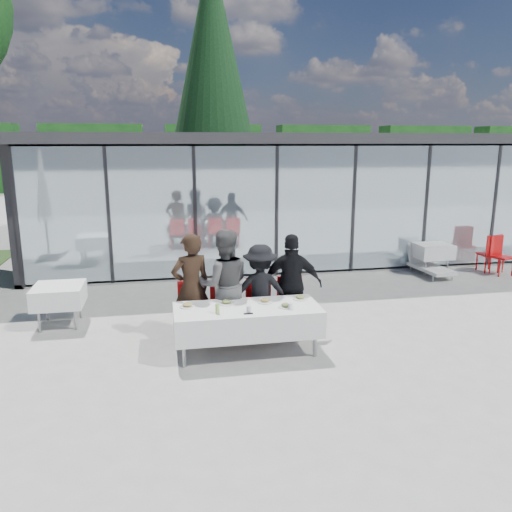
{
  "coord_description": "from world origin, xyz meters",
  "views": [
    {
      "loc": [
        -1.67,
        -7.57,
        3.24
      ],
      "look_at": [
        -0.0,
        1.2,
        1.2
      ],
      "focal_mm": 35.0,
      "sensor_mm": 36.0,
      "label": 1
    }
  ],
  "objects_px": {
    "diner_chair_a": "(192,308)",
    "plate_a": "(187,305)",
    "plate_b": "(227,302)",
    "conifer_tree": "(213,70)",
    "juice_bottle": "(217,309)",
    "spare_table_left": "(59,296)",
    "dining_table": "(247,320)",
    "folded_eyeglasses": "(248,314)",
    "lounger": "(427,264)",
    "plate_extra": "(286,306)",
    "diner_a": "(191,288)",
    "spare_chair_b": "(491,252)",
    "spare_table_right": "(431,250)",
    "plate_d": "(300,298)",
    "diner_c": "(260,291)",
    "diner_d": "(292,284)",
    "spare_chair_a": "(499,253)",
    "diner_chair_d": "(291,302)",
    "diner_chair_c": "(259,304)",
    "plate_c": "(265,301)",
    "diner_b": "(224,285)"
  },
  "relations": [
    {
      "from": "plate_b",
      "to": "spare_table_right",
      "type": "bearing_deg",
      "value": 33.97
    },
    {
      "from": "diner_chair_a",
      "to": "folded_eyeglasses",
      "type": "relative_size",
      "value": 6.96
    },
    {
      "from": "diner_chair_a",
      "to": "plate_extra",
      "type": "distance_m",
      "value": 1.67
    },
    {
      "from": "plate_b",
      "to": "conifer_tree",
      "type": "bearing_deg",
      "value": 84.65
    },
    {
      "from": "folded_eyeglasses",
      "to": "dining_table",
      "type": "bearing_deg",
      "value": 83.4
    },
    {
      "from": "plate_b",
      "to": "conifer_tree",
      "type": "height_order",
      "value": "conifer_tree"
    },
    {
      "from": "diner_chair_c",
      "to": "diner_c",
      "type": "bearing_deg",
      "value": -90.0
    },
    {
      "from": "diner_b",
      "to": "plate_c",
      "type": "height_order",
      "value": "diner_b"
    },
    {
      "from": "diner_chair_a",
      "to": "plate_extra",
      "type": "bearing_deg",
      "value": -31.98
    },
    {
      "from": "spare_chair_a",
      "to": "spare_chair_b",
      "type": "distance_m",
      "value": 0.2
    },
    {
      "from": "plate_b",
      "to": "dining_table",
      "type": "bearing_deg",
      "value": -34.6
    },
    {
      "from": "diner_chair_a",
      "to": "spare_table_right",
      "type": "distance_m",
      "value": 7.08
    },
    {
      "from": "diner_chair_d",
      "to": "plate_extra",
      "type": "height_order",
      "value": "diner_chair_d"
    },
    {
      "from": "plate_a",
      "to": "plate_extra",
      "type": "bearing_deg",
      "value": -11.22
    },
    {
      "from": "diner_chair_a",
      "to": "diner_a",
      "type": "bearing_deg",
      "value": -90.0
    },
    {
      "from": "folded_eyeglasses",
      "to": "spare_table_left",
      "type": "height_order",
      "value": "folded_eyeglasses"
    },
    {
      "from": "conifer_tree",
      "to": "diner_chair_c",
      "type": "bearing_deg",
      "value": -92.7
    },
    {
      "from": "plate_extra",
      "to": "plate_a",
      "type": "bearing_deg",
      "value": 168.78
    },
    {
      "from": "diner_d",
      "to": "spare_table_left",
      "type": "xyz_separation_m",
      "value": [
        -4.01,
        1.13,
        -0.32
      ]
    },
    {
      "from": "spare_chair_b",
      "to": "spare_table_right",
      "type": "bearing_deg",
      "value": 166.82
    },
    {
      "from": "plate_extra",
      "to": "folded_eyeglasses",
      "type": "height_order",
      "value": "plate_extra"
    },
    {
      "from": "dining_table",
      "to": "plate_d",
      "type": "relative_size",
      "value": 9.29
    },
    {
      "from": "diner_chair_c",
      "to": "diner_chair_d",
      "type": "relative_size",
      "value": 1.0
    },
    {
      "from": "spare_chair_b",
      "to": "lounger",
      "type": "bearing_deg",
      "value": 174.17
    },
    {
      "from": "diner_chair_d",
      "to": "plate_extra",
      "type": "distance_m",
      "value": 0.96
    },
    {
      "from": "diner_a",
      "to": "lounger",
      "type": "xyz_separation_m",
      "value": [
        6.07,
        3.21,
        -0.65
      ]
    },
    {
      "from": "dining_table",
      "to": "plate_a",
      "type": "height_order",
      "value": "plate_a"
    },
    {
      "from": "juice_bottle",
      "to": "spare_table_left",
      "type": "xyz_separation_m",
      "value": [
        -2.63,
        2.03,
        -0.27
      ]
    },
    {
      "from": "plate_b",
      "to": "conifer_tree",
      "type": "relative_size",
      "value": 0.02
    },
    {
      "from": "plate_d",
      "to": "plate_b",
      "type": "bearing_deg",
      "value": -178.97
    },
    {
      "from": "dining_table",
      "to": "folded_eyeglasses",
      "type": "xyz_separation_m",
      "value": [
        -0.04,
        -0.32,
        0.22
      ]
    },
    {
      "from": "spare_table_right",
      "to": "plate_d",
      "type": "bearing_deg",
      "value": -139.68
    },
    {
      "from": "lounger",
      "to": "conifer_tree",
      "type": "bearing_deg",
      "value": 114.61
    },
    {
      "from": "dining_table",
      "to": "spare_table_left",
      "type": "distance_m",
      "value": 3.61
    },
    {
      "from": "plate_extra",
      "to": "spare_table_right",
      "type": "height_order",
      "value": "plate_extra"
    },
    {
      "from": "diner_c",
      "to": "diner_d",
      "type": "xyz_separation_m",
      "value": [
        0.55,
        0.0,
        0.08
      ]
    },
    {
      "from": "plate_extra",
      "to": "folded_eyeglasses",
      "type": "bearing_deg",
      "value": -162.71
    },
    {
      "from": "spare_table_right",
      "to": "dining_table",
      "type": "bearing_deg",
      "value": -143.22
    },
    {
      "from": "plate_extra",
      "to": "conifer_tree",
      "type": "distance_m",
      "value": 14.44
    },
    {
      "from": "plate_c",
      "to": "plate_d",
      "type": "xyz_separation_m",
      "value": [
        0.6,
        0.06,
        0.0
      ]
    },
    {
      "from": "diner_chair_a",
      "to": "plate_a",
      "type": "distance_m",
      "value": 0.63
    },
    {
      "from": "juice_bottle",
      "to": "spare_chair_b",
      "type": "distance_m",
      "value": 8.37
    },
    {
      "from": "diner_c",
      "to": "plate_c",
      "type": "xyz_separation_m",
      "value": [
        -0.02,
        -0.52,
        -0.02
      ]
    },
    {
      "from": "diner_a",
      "to": "lounger",
      "type": "relative_size",
      "value": 1.32
    },
    {
      "from": "diner_chair_c",
      "to": "lounger",
      "type": "distance_m",
      "value": 5.84
    },
    {
      "from": "diner_chair_a",
      "to": "folded_eyeglasses",
      "type": "height_order",
      "value": "diner_chair_a"
    },
    {
      "from": "diner_chair_d",
      "to": "spare_chair_a",
      "type": "bearing_deg",
      "value": 24.67
    },
    {
      "from": "plate_c",
      "to": "plate_extra",
      "type": "height_order",
      "value": "same"
    },
    {
      "from": "plate_c",
      "to": "lounger",
      "type": "bearing_deg",
      "value": 37.0
    },
    {
      "from": "lounger",
      "to": "juice_bottle",
      "type": "bearing_deg",
      "value": -144.43
    }
  ]
}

